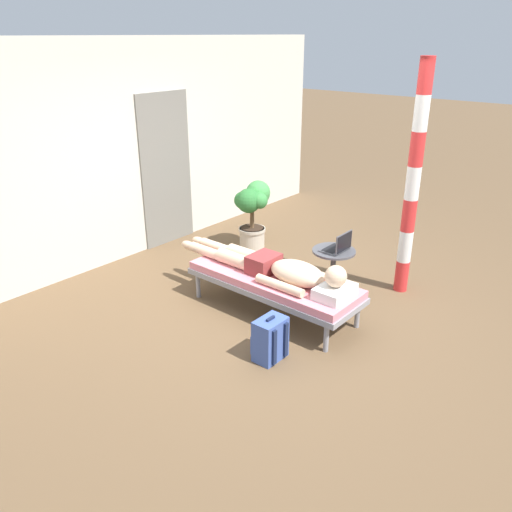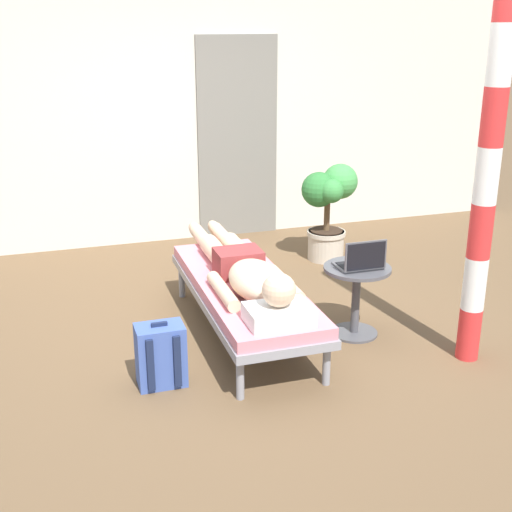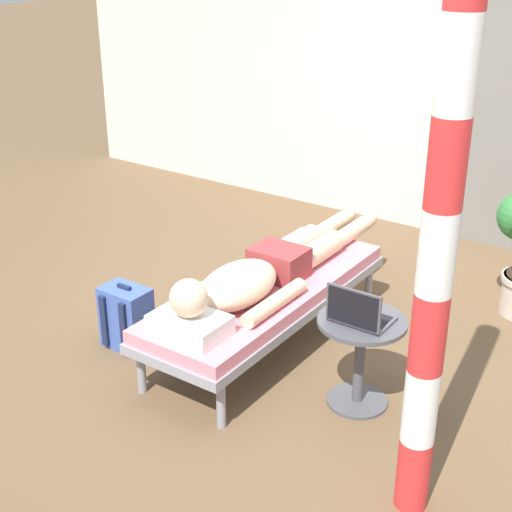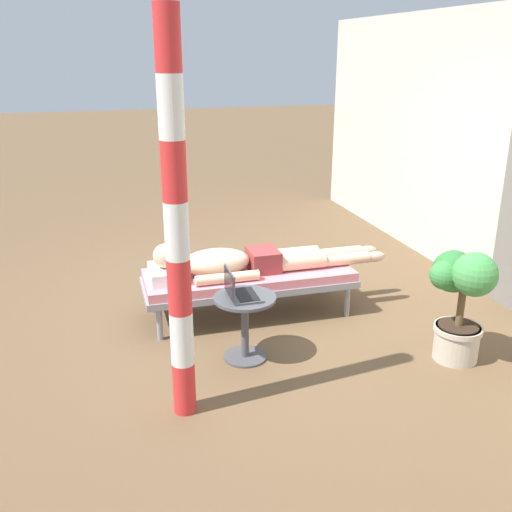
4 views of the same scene
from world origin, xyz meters
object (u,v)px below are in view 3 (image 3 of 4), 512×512
at_px(laptop, 358,314).
at_px(backpack, 127,318).
at_px(person_reclining, 262,273).
at_px(porch_post, 437,253).
at_px(side_table, 360,347).
at_px(lounge_chair, 267,295).

xyz_separation_m(laptop, backpack, (-1.47, -0.23, -0.39)).
height_order(person_reclining, porch_post, porch_post).
distance_m(person_reclining, side_table, 0.81).
relative_size(side_table, backpack, 1.23).
relative_size(person_reclining, backpack, 5.12).
distance_m(side_table, laptop, 0.23).
distance_m(laptop, backpack, 1.54).
height_order(lounge_chair, laptop, laptop).
xyz_separation_m(lounge_chair, person_reclining, (0.00, -0.06, 0.17)).
bearing_deg(porch_post, person_reclining, 150.87).
bearing_deg(person_reclining, porch_post, -29.13).
relative_size(lounge_chair, side_table, 3.61).
distance_m(side_table, porch_post, 1.21).
height_order(person_reclining, side_table, person_reclining).
bearing_deg(side_table, laptop, -90.00).
bearing_deg(lounge_chair, side_table, -17.19).
xyz_separation_m(backpack, porch_post, (2.04, -0.29, 1.07)).
distance_m(lounge_chair, porch_post, 1.81).
relative_size(side_table, porch_post, 0.21).
bearing_deg(porch_post, lounge_chair, 149.04).
bearing_deg(person_reclining, laptop, -16.78).
height_order(laptop, porch_post, porch_post).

